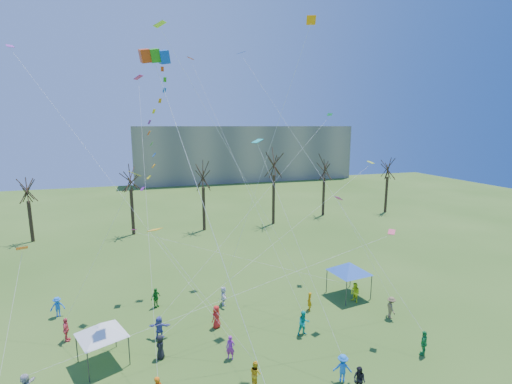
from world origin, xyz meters
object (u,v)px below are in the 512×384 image
object	(u,v)px
canopy_tent_white	(101,329)
canopy_tent_blue	(349,267)
big_box_kite	(159,131)
distant_building	(244,153)

from	to	relation	value
canopy_tent_white	canopy_tent_blue	bearing A→B (deg)	9.87
big_box_kite	canopy_tent_white	distance (m)	13.15
canopy_tent_blue	distant_building	bearing A→B (deg)	81.83
big_box_kite	canopy_tent_blue	world-z (taller)	big_box_kite
big_box_kite	canopy_tent_blue	bearing A→B (deg)	17.21
big_box_kite	canopy_tent_white	xyz separation A→B (m)	(-4.10, 1.46, -12.41)
canopy_tent_white	canopy_tent_blue	size ratio (longest dim) A/B	0.83
distant_building	big_box_kite	bearing A→B (deg)	-108.91
big_box_kite	canopy_tent_white	size ratio (longest dim) A/B	5.59
distant_building	big_box_kite	distance (m)	81.53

